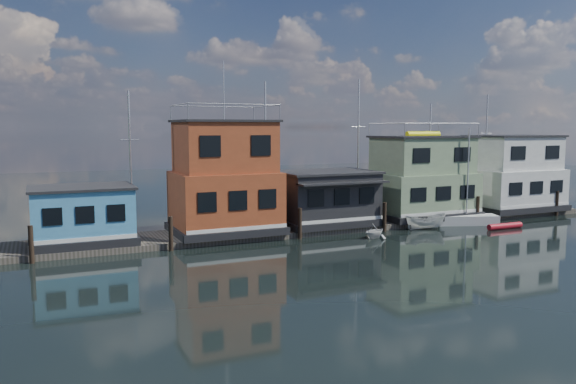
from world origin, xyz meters
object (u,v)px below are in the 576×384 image
houseboat_blue (82,215)px  houseboat_dark (326,198)px  houseboat_green (422,178)px  day_sailer (466,219)px  red_kayak (505,226)px  dinghy_white (374,231)px  houseboat_red (225,180)px  motorboat (425,221)px  houseboat_white (512,174)px

houseboat_blue → houseboat_dark: bearing=-0.1°
houseboat_dark → houseboat_green: houseboat_green is taller
houseboat_dark → day_sailer: (11.26, -2.87, -1.97)m
day_sailer → red_kayak: size_ratio=2.44×
red_kayak → houseboat_blue: bearing=169.7°
houseboat_dark → houseboat_green: 9.07m
houseboat_blue → red_kayak: houseboat_blue is taller
dinghy_white → day_sailer: size_ratio=0.26×
houseboat_red → dinghy_white: bearing=-26.2°
houseboat_green → red_kayak: (3.51, -5.74, -3.32)m
houseboat_blue → houseboat_dark: (17.50, -0.02, 0.21)m
dinghy_white → motorboat: size_ratio=0.62×
houseboat_blue → houseboat_green: 26.53m
houseboat_green → houseboat_white: size_ratio=1.00×
houseboat_red → houseboat_white: size_ratio=1.41×
dinghy_white → motorboat: 5.59m
houseboat_blue → red_kayak: 30.62m
houseboat_red → houseboat_dark: 8.18m
houseboat_green → houseboat_white: (10.00, -0.00, -0.01)m
houseboat_white → houseboat_green: bearing=180.0°
motorboat → houseboat_red: bearing=94.4°
dinghy_white → red_kayak: 11.14m
houseboat_blue → dinghy_white: bearing=-13.8°
houseboat_blue → houseboat_green: size_ratio=0.76×
houseboat_dark → red_kayak: 13.93m
houseboat_red → red_kayak: size_ratio=3.75×
dinghy_white → day_sailer: 9.99m
houseboat_red → day_sailer: size_ratio=1.54×
dinghy_white → red_kayak: dinghy_white is taller
houseboat_green → houseboat_white: houseboat_green is taller
dinghy_white → day_sailer: bearing=-99.2°
houseboat_blue → houseboat_dark: 17.50m
houseboat_dark → dinghy_white: (1.43, -4.62, -1.90)m
houseboat_blue → houseboat_red: houseboat_red is taller
houseboat_green → houseboat_white: 10.00m
day_sailer → motorboat: day_sailer is taller
houseboat_green → red_kayak: size_ratio=2.66×
houseboat_blue → day_sailer: (28.76, -2.89, -1.76)m
dinghy_white → houseboat_white: bearing=-94.5°
dinghy_white → motorboat: (5.44, 1.29, 0.09)m
motorboat → red_kayak: size_ratio=1.01×
houseboat_white → red_kayak: (-6.49, -5.74, -3.30)m
houseboat_green → dinghy_white: (-7.57, -4.64, -3.03)m
dinghy_white → red_kayak: size_ratio=0.63×
houseboat_red → houseboat_blue: bearing=-180.0°
houseboat_green → day_sailer: size_ratio=1.09×
houseboat_dark → houseboat_white: (19.00, 0.02, 1.12)m
houseboat_dark → day_sailer: size_ratio=0.96×
day_sailer → houseboat_red: bearing=-168.6°
houseboat_green → day_sailer: (2.26, -2.89, -3.11)m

